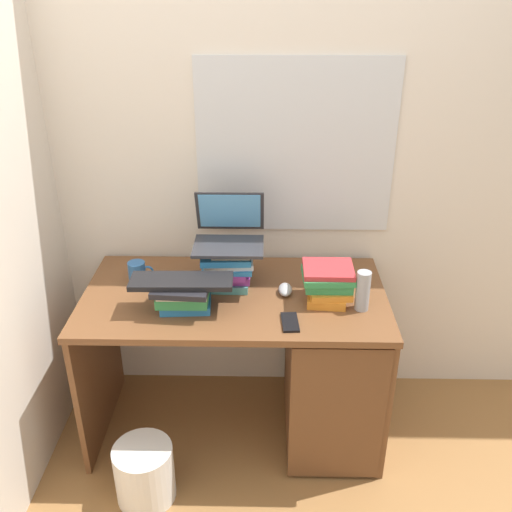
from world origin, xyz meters
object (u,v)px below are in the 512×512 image
object	(u,v)px
cell_phone	(290,322)
laptop	(229,231)
book_stack_tall	(229,267)
book_stack_side	(328,283)
computer_mouse	(285,290)
water_bottle	(363,291)
mug	(137,272)
desk	(308,362)
book_stack_keyboard_riser	(183,295)
keyboard	(181,281)
wastebasket	(145,473)

from	to	relation	value
cell_phone	laptop	bearing A→B (deg)	122.90
book_stack_tall	book_stack_side	distance (m)	0.44
computer_mouse	water_bottle	world-z (taller)	water_bottle
mug	water_bottle	xyz separation A→B (m)	(0.98, -0.22, 0.04)
desk	cell_phone	world-z (taller)	cell_phone
book_stack_tall	cell_phone	bearing A→B (deg)	-48.14
book_stack_keyboard_riser	laptop	distance (m)	0.36
book_stack_tall	cell_phone	distance (m)	0.41
computer_mouse	cell_phone	bearing A→B (deg)	-86.88
desk	mug	size ratio (longest dim) A/B	11.45
book_stack_tall	laptop	world-z (taller)	laptop
book_stack_tall	keyboard	size ratio (longest dim) A/B	0.56
computer_mouse	wastebasket	size ratio (longest dim) A/B	0.39
desk	wastebasket	world-z (taller)	desk
book_stack_keyboard_riser	book_stack_side	size ratio (longest dim) A/B	1.11
computer_mouse	cell_phone	size ratio (longest dim) A/B	0.76
book_stack_keyboard_riser	keyboard	world-z (taller)	keyboard
desk	wastebasket	size ratio (longest dim) A/B	5.02
desk	computer_mouse	xyz separation A→B (m)	(-0.11, 0.04, 0.36)
mug	wastebasket	bearing A→B (deg)	-81.70
laptop	computer_mouse	distance (m)	0.36
book_stack_side	wastebasket	size ratio (longest dim) A/B	0.83
wastebasket	mug	bearing A→B (deg)	98.30
book_stack_tall	keyboard	distance (m)	0.27
cell_phone	wastebasket	xyz separation A→B (m)	(-0.60, -0.20, -0.63)
book_stack_tall	mug	size ratio (longest dim) A/B	2.02
book_stack_side	keyboard	world-z (taller)	book_stack_side
book_stack_tall	wastebasket	distance (m)	0.94
mug	book_stack_side	bearing A→B (deg)	-9.95
cell_phone	book_stack_tall	bearing A→B (deg)	128.21
computer_mouse	mug	size ratio (longest dim) A/B	0.89
book_stack_tall	water_bottle	xyz separation A→B (m)	(0.57, -0.18, -0.01)
book_stack_keyboard_riser	book_stack_side	bearing A→B (deg)	7.84
computer_mouse	wastebasket	xyz separation A→B (m)	(-0.59, -0.44, -0.64)
computer_mouse	wastebasket	bearing A→B (deg)	-143.29
laptop	cell_phone	bearing A→B (deg)	-53.45
keyboard	book_stack_side	bearing A→B (deg)	6.97
laptop	wastebasket	bearing A→B (deg)	-121.55
computer_mouse	cell_phone	xyz separation A→B (m)	(0.01, -0.24, -0.01)
book_stack_side	mug	xyz separation A→B (m)	(-0.85, 0.15, -0.03)
book_stack_keyboard_riser	cell_phone	distance (m)	0.46
book_stack_side	cell_phone	xyz separation A→B (m)	(-0.17, -0.19, -0.08)
computer_mouse	wastebasket	world-z (taller)	computer_mouse
computer_mouse	cell_phone	world-z (taller)	computer_mouse
mug	water_bottle	bearing A→B (deg)	-12.64
mug	water_bottle	size ratio (longest dim) A/B	0.67
desk	book_stack_keyboard_riser	world-z (taller)	book_stack_keyboard_riser
book_stack_tall	keyboard	xyz separation A→B (m)	(-0.18, -0.19, 0.03)
book_stack_keyboard_riser	water_bottle	xyz separation A→B (m)	(0.74, 0.01, 0.02)
water_bottle	wastebasket	bearing A→B (deg)	-160.67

